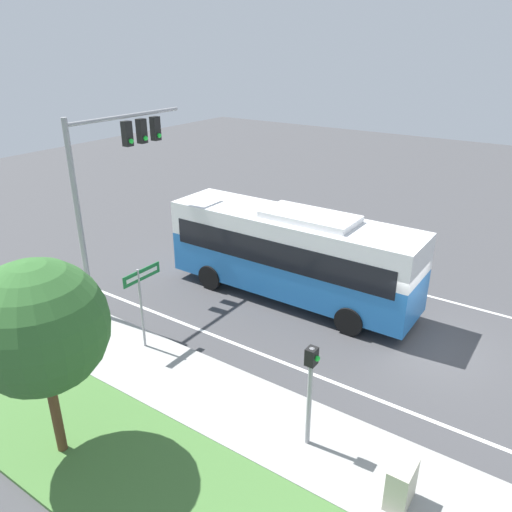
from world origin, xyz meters
TOP-DOWN VIEW (x-y plane):
  - ground_plane at (0.00, 0.00)m, footprint 80.00×80.00m
  - sidewalk at (-6.20, 0.00)m, footprint 2.80×80.00m
  - lane_divider_near at (-3.60, 0.00)m, footprint 0.14×30.00m
  - lane_divider_far at (3.60, 0.00)m, footprint 0.14×30.00m
  - bus at (0.34, 5.70)m, footprint 2.65×10.03m
  - signal_gantry at (-3.34, 11.10)m, footprint 5.33×0.41m
  - pedestrian_signal at (-6.31, 1.23)m, footprint 0.28×0.34m
  - street_sign at (-5.45, 7.82)m, footprint 1.53×0.08m
  - utility_cabinet at (-6.75, -1.30)m, footprint 0.79×0.48m
  - roadside_tree at (-9.93, 6.19)m, footprint 3.13×3.13m

SIDE VIEW (x-z plane):
  - ground_plane at x=0.00m, z-range 0.00..0.00m
  - lane_divider_near at x=-3.60m, z-range 0.00..0.01m
  - lane_divider_far at x=3.60m, z-range 0.00..0.01m
  - sidewalk at x=-6.20m, z-range 0.00..0.12m
  - utility_cabinet at x=-6.75m, z-range 0.12..1.17m
  - pedestrian_signal at x=-6.31m, z-range 0.54..3.47m
  - bus at x=0.34m, z-range 0.20..3.88m
  - street_sign at x=-5.45m, z-range 0.61..3.53m
  - roadside_tree at x=-9.93m, z-range 1.07..6.17m
  - signal_gantry at x=-3.34m, z-range 1.62..8.85m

